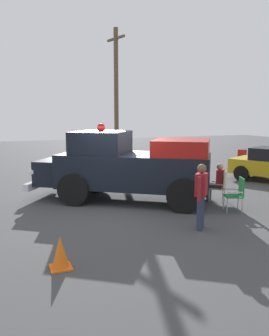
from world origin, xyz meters
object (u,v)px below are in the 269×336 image
object	(u,v)px
lawn_chair_by_car	(242,158)
traffic_cone	(60,253)
lawn_chair_near_truck	(221,184)
utility_pole	(116,95)
spectator_standing	(201,192)
vintage_fire_truck	(128,166)
spectator_seated	(217,181)
lawn_chair_spare	(237,192)

from	to	relation	value
lawn_chair_by_car	traffic_cone	xyz separation A→B (m)	(11.23, 8.54, -0.28)
lawn_chair_near_truck	utility_pole	distance (m)	10.73
spectator_standing	utility_pole	size ratio (longest dim) A/B	0.21
spectator_standing	utility_pole	distance (m)	12.82
lawn_chair_by_car	utility_pole	distance (m)	8.03
vintage_fire_truck	lawn_chair_near_truck	xyz separation A→B (m)	(-2.82, 1.31, -0.61)
vintage_fire_truck	spectator_seated	xyz separation A→B (m)	(-2.72, 1.22, -0.50)
lawn_chair_near_truck	spectator_standing	distance (m)	3.05
lawn_chair_by_car	utility_pole	xyz separation A→B (m)	(5.54, -4.67, 3.46)
vintage_fire_truck	spectator_seated	distance (m)	3.02
spectator_standing	utility_pole	bearing A→B (deg)	-99.29
vintage_fire_truck	lawn_chair_by_car	bearing A→B (deg)	-153.00
lawn_chair_near_truck	lawn_chair_spare	distance (m)	1.13
lawn_chair_by_car	spectator_seated	bearing A→B (deg)	44.53
vintage_fire_truck	lawn_chair_near_truck	distance (m)	3.16
utility_pole	traffic_cone	distance (m)	14.86
lawn_chair_near_truck	utility_pole	bearing A→B (deg)	-89.15
lawn_chair_spare	spectator_seated	distance (m)	1.21
lawn_chair_near_truck	vintage_fire_truck	bearing A→B (deg)	-24.88
lawn_chair_near_truck	traffic_cone	bearing A→B (deg)	27.62
lawn_chair_near_truck	traffic_cone	size ratio (longest dim) A/B	1.61
vintage_fire_truck	traffic_cone	size ratio (longest dim) A/B	9.61
lawn_chair_spare	spectator_seated	bearing A→B (deg)	-95.90
lawn_chair_near_truck	utility_pole	size ratio (longest dim) A/B	0.13
lawn_chair_by_car	spectator_standing	xyz separation A→B (m)	(7.55, 7.61, 0.37)
spectator_seated	spectator_standing	world-z (taller)	spectator_standing
lawn_chair_near_truck	spectator_standing	world-z (taller)	spectator_standing
spectator_standing	utility_pole	world-z (taller)	utility_pole
vintage_fire_truck	spectator_standing	bearing A→B (deg)	100.84
lawn_chair_spare	lawn_chair_near_truck	bearing A→B (deg)	-101.16
lawn_chair_near_truck	traffic_cone	xyz separation A→B (m)	(5.84, 3.06, -0.28)
spectator_standing	traffic_cone	bearing A→B (deg)	14.21
lawn_chair_spare	traffic_cone	size ratio (longest dim) A/B	1.61
vintage_fire_truck	lawn_chair_spare	xyz separation A→B (m)	(-2.60, 2.42, -0.61)
spectator_seated	spectator_standing	distance (m)	3.04
lawn_chair_spare	spectator_standing	size ratio (longest dim) A/B	0.61
lawn_chair_by_car	utility_pole	bearing A→B (deg)	-40.10
lawn_chair_by_car	spectator_standing	bearing A→B (deg)	45.23
spectator_standing	vintage_fire_truck	bearing A→B (deg)	-79.16
lawn_chair_near_truck	traffic_cone	world-z (taller)	lawn_chair_near_truck
lawn_chair_by_car	vintage_fire_truck	bearing A→B (deg)	27.00
lawn_chair_near_truck	spectator_standing	xyz separation A→B (m)	(2.16, 2.12, 0.37)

